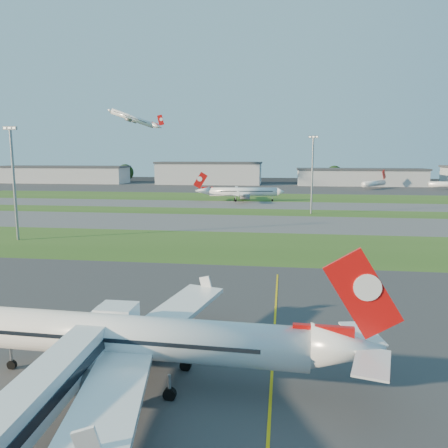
% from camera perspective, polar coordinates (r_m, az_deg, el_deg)
% --- Properties ---
extents(ground, '(700.00, 700.00, 0.00)m').
position_cam_1_polar(ground, '(44.63, -0.32, -16.73)').
color(ground, black).
rests_on(ground, ground).
extents(apron_near, '(300.00, 70.00, 0.01)m').
position_cam_1_polar(apron_near, '(44.62, -0.32, -16.72)').
color(apron_near, '#333335').
rests_on(apron_near, ground).
extents(grass_strip_a, '(300.00, 34.00, 0.01)m').
position_cam_1_polar(grass_strip_a, '(94.01, 4.16, -2.96)').
color(grass_strip_a, '#31531B').
rests_on(grass_strip_a, ground).
extents(taxiway_a, '(300.00, 32.00, 0.01)m').
position_cam_1_polar(taxiway_a, '(126.44, 5.12, 0.10)').
color(taxiway_a, '#515154').
rests_on(taxiway_a, ground).
extents(grass_strip_b, '(300.00, 18.00, 0.01)m').
position_cam_1_polar(grass_strip_b, '(151.17, 5.57, 1.53)').
color(grass_strip_b, '#31531B').
rests_on(grass_strip_b, ground).
extents(taxiway_b, '(300.00, 26.00, 0.01)m').
position_cam_1_polar(taxiway_b, '(173.00, 5.86, 2.46)').
color(taxiway_b, '#515154').
rests_on(taxiway_b, ground).
extents(grass_strip_c, '(300.00, 40.00, 0.01)m').
position_cam_1_polar(grass_strip_c, '(205.81, 6.18, 3.48)').
color(grass_strip_c, '#31531B').
rests_on(grass_strip_c, ground).
extents(apron_far, '(400.00, 80.00, 0.01)m').
position_cam_1_polar(apron_far, '(265.59, 6.56, 4.69)').
color(apron_far, '#333335').
rests_on(apron_far, ground).
extents(yellow_line, '(0.25, 60.00, 0.02)m').
position_cam_1_polar(yellow_line, '(44.27, 6.40, -17.01)').
color(yellow_line, gold).
rests_on(yellow_line, ground).
extents(jet_bridge, '(4.20, 26.90, 6.20)m').
position_cam_1_polar(jet_bridge, '(32.85, -22.86, -19.60)').
color(jet_bridge, silver).
rests_on(jet_bridge, ground).
extents(airliner_parked, '(35.53, 30.12, 11.08)m').
position_cam_1_polar(airliner_parked, '(39.01, -10.46, -14.53)').
color(airliner_parked, white).
rests_on(airliner_parked, ground).
extents(airliner_taxiing, '(35.75, 30.15, 11.18)m').
position_cam_1_polar(airliner_taxiing, '(187.23, 2.42, 4.19)').
color(airliner_taxiing, white).
rests_on(airliner_taxiing, ground).
extents(airliner_departing, '(30.95, 26.24, 9.66)m').
position_cam_1_polar(airliner_departing, '(258.85, -11.83, 13.34)').
color(airliner_departing, white).
extents(mini_jet_near, '(18.12, 24.23, 9.48)m').
position_cam_1_polar(mini_jet_near, '(271.22, 19.02, 5.04)').
color(mini_jet_near, white).
rests_on(mini_jet_near, ground).
extents(light_mast_west, '(3.20, 0.70, 25.80)m').
position_cam_1_polar(light_mast_west, '(110.16, -25.79, 5.69)').
color(light_mast_west, gray).
rests_on(light_mast_west, ground).
extents(light_mast_centre, '(3.20, 0.70, 25.80)m').
position_cam_1_polar(light_mast_centre, '(148.19, 11.47, 7.00)').
color(light_mast_centre, gray).
rests_on(light_mast_centre, ground).
extents(hangar_far_west, '(91.80, 23.00, 12.20)m').
position_cam_1_polar(hangar_far_west, '(333.67, -20.15, 6.11)').
color(hangar_far_west, '#A1A4A9').
rests_on(hangar_far_west, ground).
extents(hangar_west, '(71.40, 23.00, 15.20)m').
position_cam_1_polar(hangar_west, '(299.38, -1.98, 6.67)').
color(hangar_west, '#A1A4A9').
rests_on(hangar_west, ground).
extents(hangar_east, '(81.60, 23.00, 11.20)m').
position_cam_1_polar(hangar_east, '(299.24, 17.36, 5.89)').
color(hangar_east, '#A1A4A9').
rests_on(hangar_east, ground).
extents(tree_far_west, '(11.00, 11.00, 12.00)m').
position_cam_1_polar(tree_far_west, '(364.99, -24.79, 6.09)').
color(tree_far_west, black).
rests_on(tree_far_west, ground).
extents(tree_west, '(12.10, 12.10, 13.20)m').
position_cam_1_polar(tree_west, '(330.94, -12.77, 6.59)').
color(tree_west, black).
rests_on(tree_west, ground).
extents(tree_mid_west, '(9.90, 9.90, 10.80)m').
position_cam_1_polar(tree_mid_west, '(307.20, 3.00, 6.39)').
color(tree_mid_west, black).
rests_on(tree_mid_west, ground).
extents(tree_mid_east, '(11.55, 11.55, 12.60)m').
position_cam_1_polar(tree_mid_east, '(310.98, 14.20, 6.34)').
color(tree_mid_east, black).
rests_on(tree_mid_east, ground).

